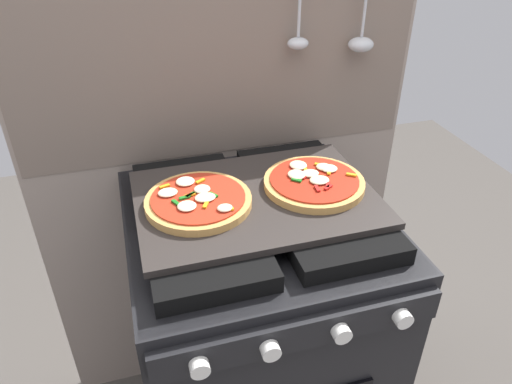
% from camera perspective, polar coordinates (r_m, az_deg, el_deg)
% --- Properties ---
extents(kitchen_backsplash, '(1.10, 0.09, 1.55)m').
position_cam_1_polar(kitchen_backsplash, '(1.43, -3.71, 2.19)').
color(kitchen_backsplash, gray).
rests_on(kitchen_backsplash, ground_plane).
extents(stove, '(0.60, 0.64, 0.90)m').
position_cam_1_polar(stove, '(1.40, 0.02, -16.75)').
color(stove, black).
rests_on(stove, ground_plane).
extents(baking_tray, '(0.54, 0.38, 0.02)m').
position_cam_1_polar(baking_tray, '(1.09, 0.00, -0.80)').
color(baking_tray, '#2D2826').
rests_on(baking_tray, stove).
extents(pizza_left, '(0.23, 0.23, 0.03)m').
position_cam_1_polar(pizza_left, '(1.06, -6.95, -0.89)').
color(pizza_left, tan).
rests_on(pizza_left, baking_tray).
extents(pizza_right, '(0.23, 0.23, 0.03)m').
position_cam_1_polar(pizza_right, '(1.13, 6.85, 1.29)').
color(pizza_right, tan).
rests_on(pizza_right, baking_tray).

